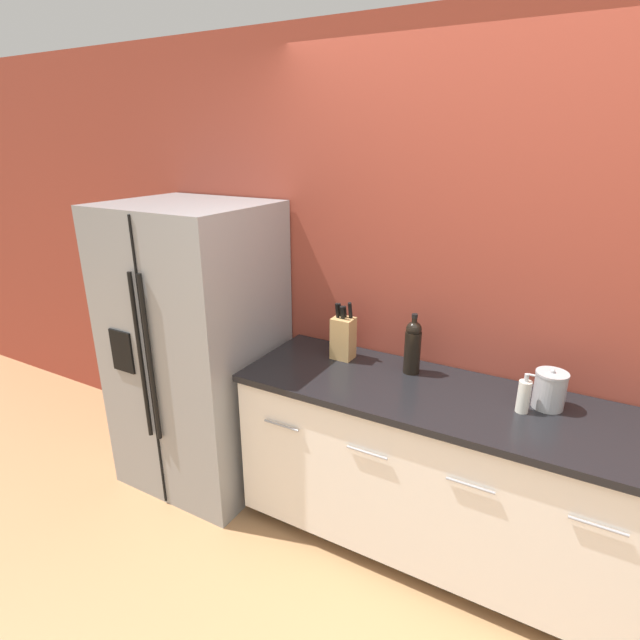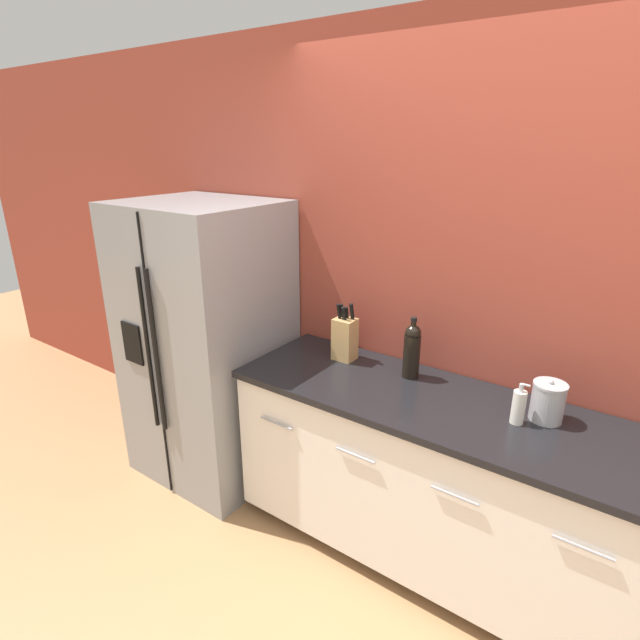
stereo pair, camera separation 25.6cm
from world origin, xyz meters
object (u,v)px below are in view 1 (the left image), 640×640
object	(u,v)px
soap_dispenser	(524,396)
steel_canister	(550,390)
refrigerator	(198,349)
wine_bottle	(413,346)
knife_block	(343,337)

from	to	relation	value
soap_dispenser	steel_canister	xyz separation A→B (m)	(0.09, 0.10, 0.01)
soap_dispenser	steel_canister	size ratio (longest dim) A/B	1.00
refrigerator	wine_bottle	world-z (taller)	refrigerator
refrigerator	steel_canister	world-z (taller)	refrigerator
soap_dispenser	steel_canister	world-z (taller)	same
wine_bottle	steel_canister	bearing A→B (deg)	-3.63
knife_block	steel_canister	distance (m)	1.04
refrigerator	knife_block	distance (m)	0.91
knife_block	wine_bottle	size ratio (longest dim) A/B	1.02
refrigerator	steel_canister	xyz separation A→B (m)	(1.91, 0.17, 0.14)
knife_block	wine_bottle	world-z (taller)	knife_block
knife_block	soap_dispenser	distance (m)	0.95
refrigerator	wine_bottle	xyz separation A→B (m)	(1.26, 0.21, 0.20)
steel_canister	wine_bottle	bearing A→B (deg)	176.37
wine_bottle	steel_canister	world-z (taller)	wine_bottle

